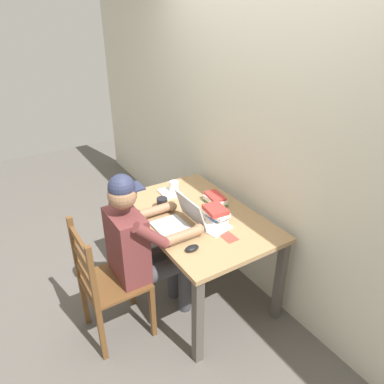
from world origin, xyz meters
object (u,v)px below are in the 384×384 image
at_px(laptop, 180,221).
at_px(wooden_chair, 107,283).
at_px(desk, 196,226).
at_px(book_stack_side, 215,199).
at_px(book_stack_main, 216,213).
at_px(computer_mouse, 192,248).
at_px(coffee_mug_dark, 162,203).
at_px(coffee_mug_white, 174,187).
at_px(landscape_photo_print, 229,237).
at_px(seated_person, 142,244).

bearing_deg(laptop, wooden_chair, -93.73).
height_order(desk, book_stack_side, book_stack_side).
height_order(laptop, book_stack_main, laptop).
relative_size(desk, laptop, 3.84).
bearing_deg(computer_mouse, book_stack_side, 131.00).
distance_m(coffee_mug_dark, book_stack_side, 0.43).
bearing_deg(coffee_mug_white, coffee_mug_dark, -48.07).
height_order(desk, laptop, laptop).
relative_size(coffee_mug_dark, book_stack_side, 0.59).
height_order(laptop, landscape_photo_print, laptop).
distance_m(desk, book_stack_side, 0.27).
bearing_deg(book_stack_main, computer_mouse, -57.56).
bearing_deg(seated_person, book_stack_side, 99.21).
xyz_separation_m(desk, landscape_photo_print, (0.37, 0.03, 0.10)).
bearing_deg(wooden_chair, computer_mouse, 57.98).
relative_size(wooden_chair, coffee_mug_white, 8.09).
bearing_deg(wooden_chair, laptop, 86.27).
xyz_separation_m(seated_person, book_stack_main, (0.09, 0.57, 0.11)).
relative_size(seated_person, book_stack_side, 6.05).
relative_size(seated_person, landscape_photo_print, 9.67).
height_order(coffee_mug_dark, landscape_photo_print, coffee_mug_dark).
bearing_deg(desk, laptop, -66.81).
bearing_deg(book_stack_side, laptop, -69.96).
bearing_deg(coffee_mug_dark, coffee_mug_white, 131.93).
bearing_deg(seated_person, coffee_mug_white, 131.37).
relative_size(desk, coffee_mug_white, 10.79).
distance_m(seated_person, book_stack_main, 0.59).
bearing_deg(book_stack_main, coffee_mug_dark, -145.08).
bearing_deg(book_stack_side, coffee_mug_white, -153.30).
height_order(coffee_mug_dark, book_stack_main, book_stack_main).
distance_m(coffee_mug_white, landscape_photo_print, 0.80).
xyz_separation_m(desk, computer_mouse, (0.36, -0.27, 0.12)).
relative_size(seated_person, book_stack_main, 5.87).
xyz_separation_m(coffee_mug_white, book_stack_side, (0.36, 0.18, -0.01)).
bearing_deg(seated_person, coffee_mug_dark, 130.97).
distance_m(seated_person, wooden_chair, 0.36).
xyz_separation_m(wooden_chair, landscape_photo_print, (0.32, 0.80, 0.28)).
bearing_deg(coffee_mug_white, book_stack_main, 3.47).
bearing_deg(laptop, computer_mouse, -14.92).
relative_size(laptop, landscape_photo_print, 2.54).
relative_size(coffee_mug_white, book_stack_side, 0.57).
height_order(computer_mouse, coffee_mug_dark, coffee_mug_dark).
distance_m(desk, landscape_photo_print, 0.38).
xyz_separation_m(laptop, landscape_photo_print, (0.29, 0.22, -0.05)).
bearing_deg(desk, book_stack_side, 107.21).
distance_m(computer_mouse, book_stack_main, 0.42).
distance_m(coffee_mug_white, coffee_mug_dark, 0.30).
bearing_deg(computer_mouse, coffee_mug_dark, 170.85).
relative_size(coffee_mug_white, landscape_photo_print, 0.90).
bearing_deg(wooden_chair, desk, 93.43).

